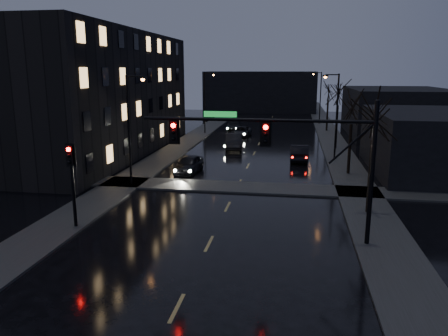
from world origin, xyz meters
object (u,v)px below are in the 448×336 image
at_px(oncoming_car_c, 242,132).
at_px(oncoming_car_a, 189,164).
at_px(oncoming_car_b, 234,141).
at_px(oncoming_car_d, 234,126).
at_px(lead_car, 299,153).

bearing_deg(oncoming_car_c, oncoming_car_a, -91.95).
height_order(oncoming_car_a, oncoming_car_b, oncoming_car_b).
relative_size(oncoming_car_a, oncoming_car_c, 0.92).
xyz_separation_m(oncoming_car_d, lead_car, (8.83, -19.15, 0.04)).
height_order(oncoming_car_a, lead_car, lead_car).
height_order(oncoming_car_a, oncoming_car_c, oncoming_car_a).
bearing_deg(oncoming_car_d, lead_car, -71.10).
distance_m(oncoming_car_a, lead_car, 11.10).
height_order(oncoming_car_a, oncoming_car_d, oncoming_car_d).
distance_m(oncoming_car_c, lead_car, 15.82).
bearing_deg(oncoming_car_b, lead_car, -44.59).
relative_size(oncoming_car_b, oncoming_car_c, 1.08).
xyz_separation_m(oncoming_car_a, oncoming_car_d, (0.21, 25.60, 0.01)).
bearing_deg(oncoming_car_c, oncoming_car_b, -85.23).
distance_m(oncoming_car_a, oncoming_car_b, 11.78).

